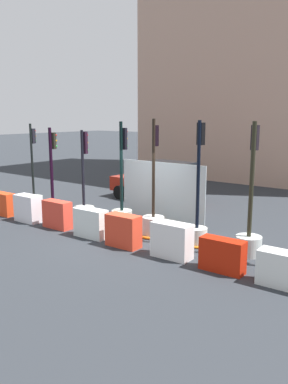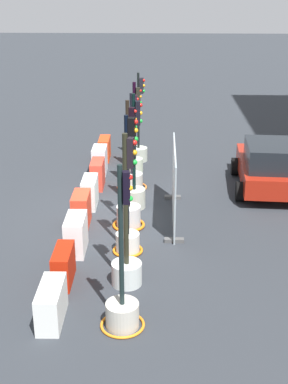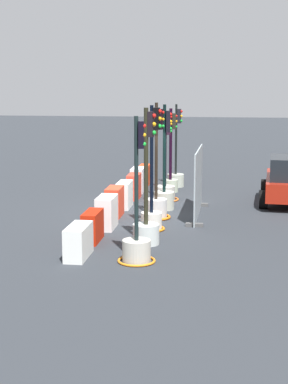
{
  "view_description": "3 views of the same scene",
  "coord_description": "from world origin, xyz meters",
  "px_view_note": "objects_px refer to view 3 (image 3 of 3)",
  "views": [
    {
      "loc": [
        7.56,
        -8.99,
        3.58
      ],
      "look_at": [
        0.36,
        0.29,
        1.3
      ],
      "focal_mm": 37.17,
      "sensor_mm": 36.0,
      "label": 1
    },
    {
      "loc": [
        13.68,
        1.18,
        6.18
      ],
      "look_at": [
        1.41,
        0.72,
        1.29
      ],
      "focal_mm": 48.93,
      "sensor_mm": 36.0,
      "label": 2
    },
    {
      "loc": [
        17.76,
        2.61,
        3.93
      ],
      "look_at": [
        1.42,
        0.01,
        0.93
      ],
      "focal_mm": 54.18,
      "sensor_mm": 36.0,
      "label": 3
    }
  ],
  "objects_px": {
    "traffic_light_2": "(165,188)",
    "construction_barrier_0": "(144,175)",
    "construction_barrier_5": "(107,212)",
    "traffic_light_6": "(146,219)",
    "construction_barrier_2": "(134,187)",
    "construction_barrier_6": "(93,226)",
    "traffic_light_7": "(137,241)",
    "traffic_light_3": "(164,191)",
    "construction_barrier_3": "(124,195)",
    "traffic_light_5": "(152,208)",
    "construction_barrier_1": "(138,180)",
    "construction_barrier_7": "(78,242)",
    "traffic_light_1": "(171,175)",
    "construction_barrier_4": "(114,202)",
    "traffic_light_0": "(176,173)",
    "traffic_light_4": "(156,203)"
  },
  "relations": [
    {
      "from": "traffic_light_2",
      "to": "traffic_light_5",
      "type": "xyz_separation_m",
      "value": [
        4.35,
        0.16,
        0.19
      ]
    },
    {
      "from": "traffic_light_6",
      "to": "construction_barrier_2",
      "type": "distance_m",
      "value": 6.06
    },
    {
      "from": "construction_barrier_7",
      "to": "traffic_light_5",
      "type": "bearing_deg",
      "value": 155.82
    },
    {
      "from": "traffic_light_4",
      "to": "construction_barrier_5",
      "type": "distance_m",
      "value": 1.91
    },
    {
      "from": "traffic_light_5",
      "to": "construction_barrier_6",
      "type": "bearing_deg",
      "value": -42.5
    },
    {
      "from": "traffic_light_0",
      "to": "traffic_light_4",
      "type": "distance_m",
      "value": 5.75
    },
    {
      "from": "traffic_light_0",
      "to": "traffic_light_6",
      "type": "relative_size",
      "value": 0.95
    },
    {
      "from": "traffic_light_4",
      "to": "traffic_light_7",
      "type": "height_order",
      "value": "traffic_light_4"
    },
    {
      "from": "construction_barrier_1",
      "to": "construction_barrier_7",
      "type": "relative_size",
      "value": 0.84
    },
    {
      "from": "construction_barrier_1",
      "to": "construction_barrier_2",
      "type": "relative_size",
      "value": 0.96
    },
    {
      "from": "traffic_light_2",
      "to": "construction_barrier_0",
      "type": "height_order",
      "value": "traffic_light_2"
    },
    {
      "from": "traffic_light_2",
      "to": "construction_barrier_2",
      "type": "bearing_deg",
      "value": -92.97
    },
    {
      "from": "construction_barrier_5",
      "to": "traffic_light_6",
      "type": "bearing_deg",
      "value": 42.66
    },
    {
      "from": "construction_barrier_2",
      "to": "construction_barrier_6",
      "type": "xyz_separation_m",
      "value": [
        5.86,
        -0.05,
        -0.05
      ]
    },
    {
      "from": "traffic_light_1",
      "to": "construction_barrier_1",
      "type": "height_order",
      "value": "traffic_light_1"
    },
    {
      "from": "traffic_light_7",
      "to": "traffic_light_3",
      "type": "bearing_deg",
      "value": -179.14
    },
    {
      "from": "traffic_light_4",
      "to": "construction_barrier_1",
      "type": "xyz_separation_m",
      "value": [
        -4.35,
        -1.3,
        -0.02
      ]
    },
    {
      "from": "traffic_light_6",
      "to": "construction_barrier_0",
      "type": "distance_m",
      "value": 8.95
    },
    {
      "from": "construction_barrier_3",
      "to": "construction_barrier_6",
      "type": "relative_size",
      "value": 1.02
    },
    {
      "from": "construction_barrier_6",
      "to": "construction_barrier_2",
      "type": "bearing_deg",
      "value": 179.52
    },
    {
      "from": "traffic_light_0",
      "to": "traffic_light_2",
      "type": "height_order",
      "value": "traffic_light_0"
    },
    {
      "from": "traffic_light_6",
      "to": "traffic_light_0",
      "type": "bearing_deg",
      "value": -179.02
    },
    {
      "from": "construction_barrier_0",
      "to": "construction_barrier_6",
      "type": "xyz_separation_m",
      "value": [
        8.8,
        0.04,
        -0.02
      ]
    },
    {
      "from": "traffic_light_0",
      "to": "traffic_light_6",
      "type": "bearing_deg",
      "value": 0.98
    },
    {
      "from": "traffic_light_0",
      "to": "construction_barrier_7",
      "type": "height_order",
      "value": "traffic_light_0"
    },
    {
      "from": "traffic_light_4",
      "to": "construction_barrier_3",
      "type": "height_order",
      "value": "traffic_light_4"
    },
    {
      "from": "traffic_light_1",
      "to": "construction_barrier_3",
      "type": "xyz_separation_m",
      "value": [
        3.14,
        -1.18,
        -0.22
      ]
    },
    {
      "from": "construction_barrier_4",
      "to": "construction_barrier_6",
      "type": "height_order",
      "value": "construction_barrier_4"
    },
    {
      "from": "traffic_light_4",
      "to": "traffic_light_5",
      "type": "bearing_deg",
      "value": 3.07
    },
    {
      "from": "traffic_light_4",
      "to": "construction_barrier_2",
      "type": "relative_size",
      "value": 3.4
    },
    {
      "from": "traffic_light_4",
      "to": "traffic_light_6",
      "type": "height_order",
      "value": "traffic_light_4"
    },
    {
      "from": "traffic_light_2",
      "to": "construction_barrier_0",
      "type": "xyz_separation_m",
      "value": [
        -2.99,
        -1.22,
        -0.03
      ]
    },
    {
      "from": "traffic_light_0",
      "to": "construction_barrier_1",
      "type": "relative_size",
      "value": 3.34
    },
    {
      "from": "construction_barrier_5",
      "to": "construction_barrier_7",
      "type": "xyz_separation_m",
      "value": [
        2.9,
        -0.02,
        -0.07
      ]
    },
    {
      "from": "construction_barrier_7",
      "to": "construction_barrier_3",
      "type": "bearing_deg",
      "value": -179.81
    },
    {
      "from": "construction_barrier_1",
      "to": "construction_barrier_3",
      "type": "bearing_deg",
      "value": 0.96
    },
    {
      "from": "traffic_light_3",
      "to": "traffic_light_5",
      "type": "bearing_deg",
      "value": -0.14
    },
    {
      "from": "construction_barrier_1",
      "to": "construction_barrier_7",
      "type": "distance_m",
      "value": 8.73
    },
    {
      "from": "construction_barrier_0",
      "to": "construction_barrier_3",
      "type": "xyz_separation_m",
      "value": [
        4.49,
        0.05,
        0.02
      ]
    },
    {
      "from": "traffic_light_1",
      "to": "construction_barrier_0",
      "type": "height_order",
      "value": "traffic_light_1"
    },
    {
      "from": "traffic_light_6",
      "to": "construction_barrier_0",
      "type": "height_order",
      "value": "traffic_light_6"
    },
    {
      "from": "construction_barrier_0",
      "to": "construction_barrier_4",
      "type": "height_order",
      "value": "construction_barrier_4"
    },
    {
      "from": "traffic_light_0",
      "to": "construction_barrier_7",
      "type": "xyz_separation_m",
      "value": [
        10.12,
        -1.23,
        -0.16
      ]
    },
    {
      "from": "traffic_light_1",
      "to": "construction_barrier_4",
      "type": "height_order",
      "value": "traffic_light_1"
    },
    {
      "from": "construction_barrier_1",
      "to": "construction_barrier_6",
      "type": "relative_size",
      "value": 0.93
    },
    {
      "from": "construction_barrier_3",
      "to": "construction_barrier_2",
      "type": "bearing_deg",
      "value": 178.45
    },
    {
      "from": "traffic_light_5",
      "to": "construction_barrier_7",
      "type": "bearing_deg",
      "value": -24.18
    },
    {
      "from": "construction_barrier_1",
      "to": "construction_barrier_6",
      "type": "distance_m",
      "value": 7.27
    },
    {
      "from": "traffic_light_2",
      "to": "construction_barrier_7",
      "type": "bearing_deg",
      "value": -8.99
    },
    {
      "from": "traffic_light_7",
      "to": "construction_barrier_2",
      "type": "distance_m",
      "value": 7.58
    }
  ]
}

